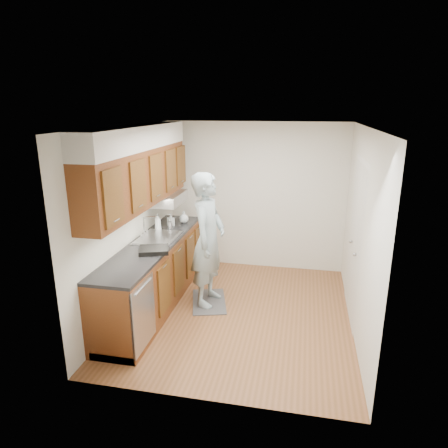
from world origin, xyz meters
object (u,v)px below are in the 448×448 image
(person, at_px, (208,231))
(soap_bottle_a, at_px, (158,222))
(soap_bottle_b, at_px, (171,220))
(soap_bottle_c, at_px, (184,217))
(steel_can, at_px, (170,226))
(dish_rack, at_px, (154,250))

(person, bearing_deg, soap_bottle_a, 75.24)
(soap_bottle_a, height_order, soap_bottle_b, soap_bottle_a)
(soap_bottle_a, distance_m, soap_bottle_b, 0.28)
(person, xyz_separation_m, soap_bottle_a, (-0.86, 0.33, -0.01))
(soap_bottle_c, xyz_separation_m, steel_can, (-0.09, -0.40, -0.03))
(person, distance_m, steel_can, 0.80)
(dish_rack, bearing_deg, person, 24.99)
(steel_can, bearing_deg, soap_bottle_c, 76.70)
(person, bearing_deg, soap_bottle_c, 43.04)
(soap_bottle_c, height_order, dish_rack, soap_bottle_c)
(soap_bottle_a, height_order, soap_bottle_c, soap_bottle_a)
(person, distance_m, dish_rack, 0.82)
(dish_rack, bearing_deg, soap_bottle_b, 78.51)
(person, height_order, soap_bottle_a, person)
(soap_bottle_b, bearing_deg, person, -38.53)
(soap_bottle_a, xyz_separation_m, soap_bottle_b, (0.11, 0.26, -0.03))
(soap_bottle_a, xyz_separation_m, dish_rack, (0.28, -0.90, -0.10))
(dish_rack, bearing_deg, steel_can, 77.05)
(person, xyz_separation_m, dish_rack, (-0.58, -0.57, -0.11))
(steel_can, bearing_deg, soap_bottle_a, -156.94)
(soap_bottle_b, xyz_separation_m, dish_rack, (0.16, -1.16, -0.07))
(person, xyz_separation_m, soap_bottle_b, (-0.74, 0.59, -0.04))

